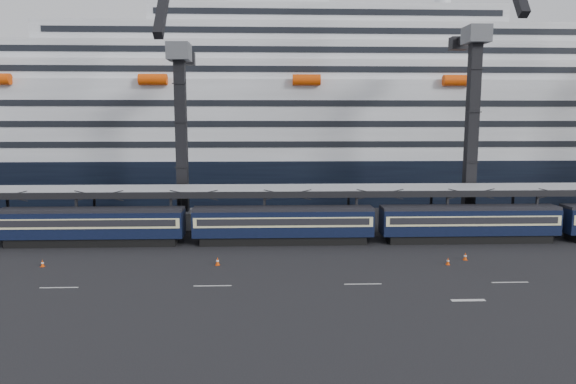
# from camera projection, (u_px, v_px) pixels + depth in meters

# --- Properties ---
(ground) EXTENTS (260.00, 260.00, 0.00)m
(ground) POSITION_uv_depth(u_px,v_px,m) (377.00, 269.00, 45.10)
(ground) COLOR black
(ground) RESTS_ON ground
(lane_markings) EXTENTS (111.00, 4.27, 0.02)m
(lane_markings) POSITION_uv_depth(u_px,v_px,m) (494.00, 287.00, 40.22)
(lane_markings) COLOR beige
(lane_markings) RESTS_ON ground
(train) EXTENTS (133.05, 3.00, 4.05)m
(train) POSITION_uv_depth(u_px,v_px,m) (315.00, 223.00, 54.53)
(train) COLOR black
(train) RESTS_ON ground
(canopy) EXTENTS (130.00, 6.25, 5.53)m
(canopy) POSITION_uv_depth(u_px,v_px,m) (353.00, 189.00, 58.23)
(canopy) COLOR #9A9DA2
(canopy) RESTS_ON ground
(cruise_ship) EXTENTS (214.09, 28.84, 34.00)m
(cruise_ship) POSITION_uv_depth(u_px,v_px,m) (317.00, 124.00, 88.87)
(cruise_ship) COLOR black
(cruise_ship) RESTS_ON ground
(crane_dark_near) EXTENTS (4.50, 17.75, 35.08)m
(crane_dark_near) POSITION_uv_depth(u_px,v_px,m) (181.00, 130.00, 61.12)
(crane_dark_near) COLOR #484B50
(crane_dark_near) RESTS_ON ground
(crane_dark_mid) EXTENTS (4.50, 18.24, 39.64)m
(crane_dark_mid) POSITION_uv_depth(u_px,v_px,m) (474.00, 117.00, 61.21)
(crane_dark_mid) COLOR #484B50
(crane_dark_mid) RESTS_ON ground
(traffic_cone_b) EXTENTS (0.33, 0.33, 0.67)m
(traffic_cone_b) POSITION_uv_depth(u_px,v_px,m) (42.00, 263.00, 45.92)
(traffic_cone_b) COLOR #E04407
(traffic_cone_b) RESTS_ON ground
(traffic_cone_c) EXTENTS (0.38, 0.38, 0.76)m
(traffic_cone_c) POSITION_uv_depth(u_px,v_px,m) (218.00, 261.00, 46.42)
(traffic_cone_c) COLOR #E04407
(traffic_cone_c) RESTS_ON ground
(traffic_cone_d) EXTENTS (0.37, 0.37, 0.74)m
(traffic_cone_d) POSITION_uv_depth(u_px,v_px,m) (465.00, 256.00, 48.14)
(traffic_cone_d) COLOR #E04407
(traffic_cone_d) RESTS_ON ground
(traffic_cone_e) EXTENTS (0.34, 0.34, 0.69)m
(traffic_cone_e) POSITION_uv_depth(u_px,v_px,m) (448.00, 261.00, 46.58)
(traffic_cone_e) COLOR #E04407
(traffic_cone_e) RESTS_ON ground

